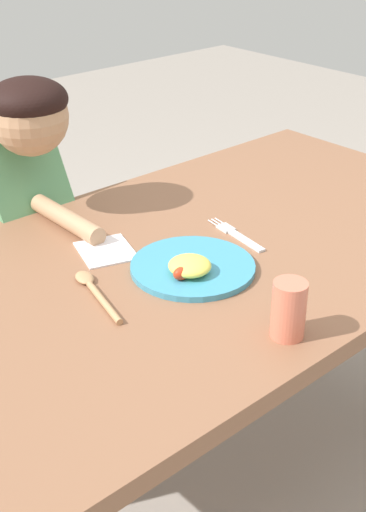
# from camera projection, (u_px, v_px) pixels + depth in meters

# --- Properties ---
(ground_plane) EXTENTS (8.00, 8.00, 0.00)m
(ground_plane) POSITION_uv_depth(u_px,v_px,m) (207.00, 484.00, 1.89)
(ground_plane) COLOR gray
(dining_table) EXTENTS (1.48, 0.85, 0.73)m
(dining_table) POSITION_uv_depth(u_px,v_px,m) (211.00, 287.00, 1.60)
(dining_table) COLOR brown
(dining_table) RESTS_ON ground_plane
(plate) EXTENTS (0.26, 0.26, 0.05)m
(plate) POSITION_uv_depth(u_px,v_px,m) (192.00, 267.00, 1.43)
(plate) COLOR teal
(plate) RESTS_ON dining_table
(fork) EXTENTS (0.05, 0.19, 0.01)m
(fork) POSITION_uv_depth(u_px,v_px,m) (237.00, 235.00, 1.58)
(fork) COLOR silver
(fork) RESTS_ON dining_table
(spoon) EXTENTS (0.07, 0.21, 0.01)m
(spoon) POSITION_uv_depth(u_px,v_px,m) (94.00, 290.00, 1.36)
(spoon) COLOR tan
(spoon) RESTS_ON dining_table
(drinking_cup) EXTENTS (0.06, 0.06, 0.11)m
(drinking_cup) POSITION_uv_depth(u_px,v_px,m) (289.00, 310.00, 1.21)
(drinking_cup) COLOR #DC7157
(drinking_cup) RESTS_ON dining_table
(person) EXTENTS (0.22, 0.47, 1.06)m
(person) POSITION_uv_depth(u_px,v_px,m) (27.00, 255.00, 1.84)
(person) COLOR #4A425D
(person) RESTS_ON ground_plane
(napkin) EXTENTS (0.15, 0.16, 0.00)m
(napkin) POSITION_uv_depth(u_px,v_px,m) (106.00, 251.00, 1.51)
(napkin) COLOR white
(napkin) RESTS_ON dining_table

